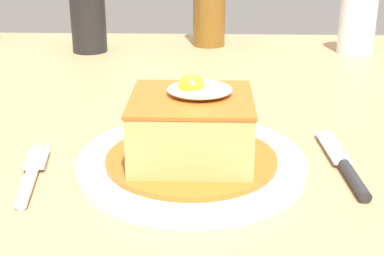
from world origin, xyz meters
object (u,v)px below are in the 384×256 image
fork (30,177)px  drinking_glass (357,29)px  soda_can (88,19)px  knife (347,170)px  main_plate (191,162)px

fork → drinking_glass: bearing=50.8°
soda_can → drinking_glass: 0.51m
knife → drinking_glass: drinking_glass is taller
knife → drinking_glass: size_ratio=1.58×
knife → main_plate: bearing=177.6°
fork → drinking_glass: (0.46, 0.56, 0.04)m
fork → soda_can: size_ratio=1.14×
main_plate → knife: size_ratio=1.46×
main_plate → knife: (0.16, -0.01, -0.00)m
main_plate → fork: bearing=-168.6°
knife → drinking_glass: bearing=76.0°
main_plate → fork: 0.16m
main_plate → fork: size_ratio=1.70×
fork → knife: same height
soda_can → drinking_glass: soda_can is taller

